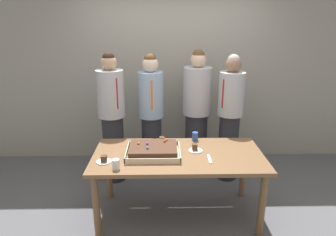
{
  "coord_description": "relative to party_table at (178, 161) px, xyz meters",
  "views": [
    {
      "loc": [
        -0.16,
        -2.88,
        2.09
      ],
      "look_at": [
        -0.1,
        0.15,
        1.09
      ],
      "focal_mm": 32.09,
      "sensor_mm": 36.0,
      "label": 1
    }
  ],
  "objects": [
    {
      "name": "ground_plane",
      "position": [
        0.0,
        0.0,
        -0.65
      ],
      "size": [
        12.0,
        12.0,
        0.0
      ],
      "primitive_type": "plane",
      "color": "#5B5B60"
    },
    {
      "name": "interior_back_panel",
      "position": [
        0.0,
        1.6,
        0.85
      ],
      "size": [
        8.0,
        0.12,
        3.0
      ],
      "primitive_type": "cube",
      "color": "#9E998E",
      "rests_on": "ground_plane"
    },
    {
      "name": "party_table",
      "position": [
        0.0,
        0.0,
        0.0
      ],
      "size": [
        1.79,
        0.88,
        0.74
      ],
      "color": "brown",
      "rests_on": "ground_plane"
    },
    {
      "name": "sheet_cake",
      "position": [
        -0.26,
        -0.01,
        0.13
      ],
      "size": [
        0.56,
        0.45,
        0.12
      ],
      "color": "beige",
      "rests_on": "party_table"
    },
    {
      "name": "plated_slice_near_left",
      "position": [
        0.19,
        0.08,
        0.11
      ],
      "size": [
        0.15,
        0.15,
        0.08
      ],
      "color": "white",
      "rests_on": "party_table"
    },
    {
      "name": "plated_slice_near_right",
      "position": [
        -0.75,
        -0.18,
        0.11
      ],
      "size": [
        0.15,
        0.15,
        0.07
      ],
      "color": "white",
      "rests_on": "party_table"
    },
    {
      "name": "plated_slice_far_left",
      "position": [
        -0.17,
        0.31,
        0.11
      ],
      "size": [
        0.15,
        0.15,
        0.07
      ],
      "color": "white",
      "rests_on": "party_table"
    },
    {
      "name": "drink_cup_nearest",
      "position": [
        -0.6,
        -0.33,
        0.14
      ],
      "size": [
        0.07,
        0.07,
        0.1
      ],
      "primitive_type": "cylinder",
      "color": "white",
      "rests_on": "party_table"
    },
    {
      "name": "drink_cup_middle",
      "position": [
        0.22,
        0.37,
        0.14
      ],
      "size": [
        0.07,
        0.07,
        0.1
      ],
      "primitive_type": "cylinder",
      "color": "#2D5199",
      "rests_on": "party_table"
    },
    {
      "name": "cake_server_utensil",
      "position": [
        0.31,
        -0.13,
        0.09
      ],
      "size": [
        0.03,
        0.2,
        0.01
      ],
      "primitive_type": "cube",
      "color": "silver",
      "rests_on": "party_table"
    },
    {
      "name": "person_serving_front",
      "position": [
        -0.31,
        0.93,
        0.23
      ],
      "size": [
        0.33,
        0.33,
        1.69
      ],
      "rotation": [
        0.0,
        0.0,
        -1.52
      ],
      "color": "#28282D",
      "rests_on": "ground_plane"
    },
    {
      "name": "person_green_shirt_behind",
      "position": [
        0.71,
        0.82,
        0.22
      ],
      "size": [
        0.33,
        0.33,
        1.69
      ],
      "rotation": [
        0.0,
        0.0,
        -2.44
      ],
      "color": "#28282D",
      "rests_on": "ground_plane"
    },
    {
      "name": "person_striped_tie_right",
      "position": [
        0.3,
        1.02,
        0.23
      ],
      "size": [
        0.37,
        0.37,
        1.73
      ],
      "rotation": [
        0.0,
        0.0,
        -2.07
      ],
      "color": "#28282D",
      "rests_on": "ground_plane"
    },
    {
      "name": "person_left_edge_reaching",
      "position": [
        -0.81,
        0.81,
        0.24
      ],
      "size": [
        0.34,
        0.34,
        1.72
      ],
      "rotation": [
        0.0,
        0.0,
        -0.98
      ],
      "color": "#28282D",
      "rests_on": "ground_plane"
    }
  ]
}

